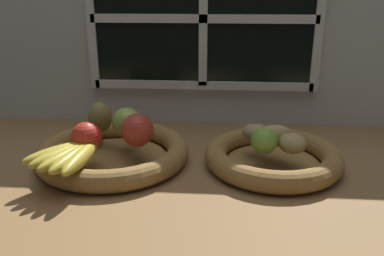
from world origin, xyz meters
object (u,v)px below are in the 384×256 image
at_px(potato_large, 274,136).
at_px(apple_red_right, 137,130).
at_px(potato_small, 292,143).
at_px(fruit_bowl_left, 113,152).
at_px(lime_near, 264,141).
at_px(pear_brown, 100,118).
at_px(apple_red_front, 86,137).
at_px(potato_oblong, 256,133).
at_px(fruit_bowl_right, 273,157).
at_px(apple_green_back, 127,122).
at_px(banana_bunch_front, 71,155).

bearing_deg(potato_large, apple_red_right, -176.63).
bearing_deg(potato_small, apple_red_right, 177.30).
height_order(fruit_bowl_left, lime_near, lime_near).
relative_size(pear_brown, potato_small, 1.26).
height_order(apple_red_front, potato_oblong, apple_red_front).
height_order(apple_red_right, apple_red_front, apple_red_right).
distance_m(fruit_bowl_right, pear_brown, 0.43).
xyz_separation_m(fruit_bowl_right, apple_red_right, (-0.31, -0.02, 0.06)).
distance_m(apple_red_front, potato_large, 0.42).
bearing_deg(apple_red_front, apple_green_back, 55.90).
distance_m(apple_red_front, lime_near, 0.39).
height_order(apple_red_right, pear_brown, pear_brown).
bearing_deg(apple_red_front, pear_brown, 91.90).
relative_size(apple_green_back, apple_red_front, 1.06).
bearing_deg(apple_green_back, pear_brown, 163.46).
xyz_separation_m(pear_brown, potato_small, (0.46, -0.10, -0.02)).
bearing_deg(potato_oblong, lime_near, -81.35).
bearing_deg(pear_brown, potato_oblong, -5.13).
xyz_separation_m(fruit_bowl_left, lime_near, (0.35, -0.04, 0.06)).
xyz_separation_m(fruit_bowl_left, potato_large, (0.38, 0.00, 0.05)).
bearing_deg(pear_brown, fruit_bowl_left, -54.97).
relative_size(apple_red_front, potato_large, 0.83).
height_order(potato_oblong, lime_near, lime_near).
bearing_deg(fruit_bowl_left, banana_bunch_front, -115.71).
bearing_deg(apple_green_back, potato_small, -11.46).
bearing_deg(lime_near, apple_green_back, 165.16).
relative_size(fruit_bowl_left, potato_oblong, 5.29).
height_order(fruit_bowl_right, banana_bunch_front, banana_bunch_front).
bearing_deg(fruit_bowl_left, apple_red_front, -126.00).
xyz_separation_m(apple_green_back, potato_small, (0.38, -0.08, -0.01)).
bearing_deg(lime_near, potato_small, 6.67).
relative_size(fruit_bowl_left, banana_bunch_front, 1.99).
relative_size(fruit_bowl_left, apple_green_back, 5.03).
distance_m(apple_green_back, potato_oblong, 0.31).
relative_size(potato_large, lime_near, 1.39).
xyz_separation_m(fruit_bowl_right, potato_large, (0.00, 0.00, 0.05)).
bearing_deg(potato_small, potato_large, 135.00).
relative_size(potato_oblong, potato_large, 0.84).
distance_m(pear_brown, banana_bunch_front, 0.18).
bearing_deg(banana_bunch_front, potato_large, 15.13).
distance_m(fruit_bowl_left, fruit_bowl_right, 0.38).
bearing_deg(lime_near, banana_bunch_front, -169.50).
relative_size(fruit_bowl_left, lime_near, 6.17).
bearing_deg(fruit_bowl_right, potato_small, -45.00).
xyz_separation_m(apple_green_back, pear_brown, (-0.07, 0.02, 0.00)).
bearing_deg(apple_red_right, fruit_bowl_left, 164.23).
height_order(pear_brown, lime_near, pear_brown).
distance_m(potato_large, lime_near, 0.05).
bearing_deg(banana_bunch_front, pear_brown, 86.53).
relative_size(potato_large, potato_small, 1.32).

